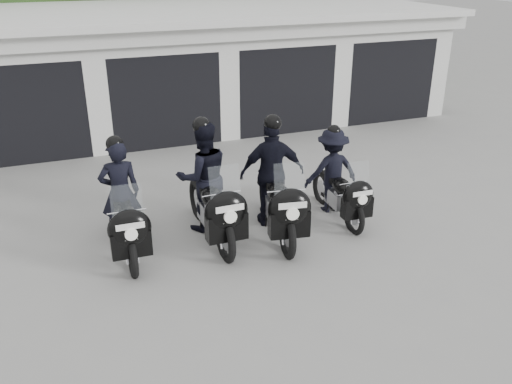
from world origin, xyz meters
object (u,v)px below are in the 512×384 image
object	(u,v)px
police_bike_a	(123,208)
police_bike_c	(275,182)
police_bike_d	(335,177)
police_bike_b	(207,186)

from	to	relation	value
police_bike_a	police_bike_c	xyz separation A→B (m)	(2.47, -0.14, 0.11)
police_bike_a	police_bike_c	distance (m)	2.47
police_bike_a	police_bike_d	bearing A→B (deg)	1.85
police_bike_c	police_bike_b	bearing A→B (deg)	177.14
police_bike_d	police_bike_c	bearing A→B (deg)	-170.94
police_bike_b	police_bike_c	size ratio (longest dim) A/B	1.01
police_bike_b	police_bike_c	world-z (taller)	police_bike_b
police_bike_c	police_bike_d	bearing A→B (deg)	16.89
police_bike_a	police_bike_b	xyz separation A→B (m)	(1.38, 0.10, 0.11)
police_bike_a	police_bike_b	world-z (taller)	police_bike_b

